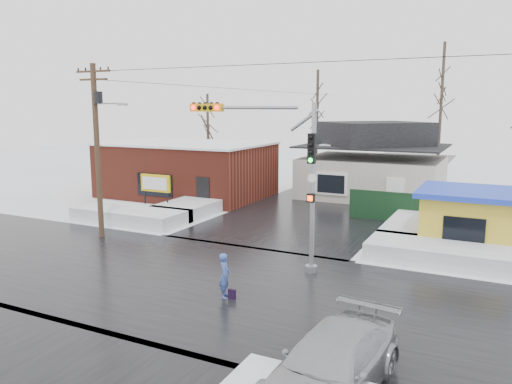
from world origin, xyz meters
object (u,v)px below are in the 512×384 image
at_px(utility_pole, 98,141).
at_px(marquee_sign, 155,184).
at_px(traffic_signal, 277,163).
at_px(kiosk, 467,218).
at_px(car, 332,365).
at_px(pedestrian, 225,276).

xyz_separation_m(utility_pole, marquee_sign, (-1.07, 5.99, -3.19)).
xyz_separation_m(traffic_signal, marquee_sign, (-11.43, 6.53, -2.62)).
bearing_deg(marquee_sign, kiosk, 1.55).
relative_size(traffic_signal, car, 1.33).
bearing_deg(kiosk, traffic_signal, -135.16).
distance_m(traffic_signal, pedestrian, 5.47).
distance_m(utility_pole, marquee_sign, 6.87).
xyz_separation_m(marquee_sign, car, (16.54, -14.75, -1.16)).
height_order(traffic_signal, pedestrian, traffic_signal).
bearing_deg(traffic_signal, utility_pole, 177.05).
bearing_deg(pedestrian, kiosk, -55.85).
relative_size(kiosk, car, 0.87).
xyz_separation_m(kiosk, car, (-1.96, -15.25, -0.70)).
height_order(traffic_signal, car, traffic_signal).
bearing_deg(kiosk, pedestrian, -123.63).
relative_size(traffic_signal, pedestrian, 4.26).
distance_m(marquee_sign, kiosk, 18.51).
bearing_deg(utility_pole, car, -29.52).
distance_m(kiosk, pedestrian, 13.26).
distance_m(utility_pole, car, 18.30).
height_order(marquee_sign, pedestrian, marquee_sign).
height_order(traffic_signal, kiosk, traffic_signal).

